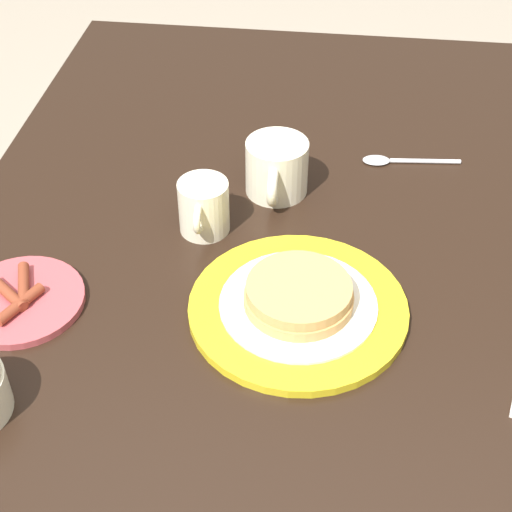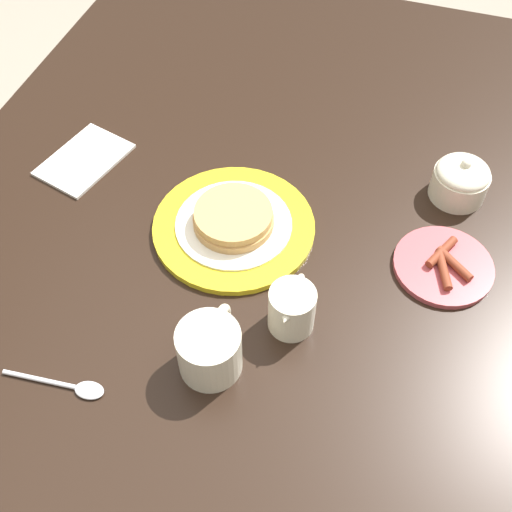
% 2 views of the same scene
% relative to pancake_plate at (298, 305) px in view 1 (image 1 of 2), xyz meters
% --- Properties ---
extents(dining_table, '(1.58, 1.04, 0.75)m').
position_rel_pancake_plate_xyz_m(dining_table, '(-0.00, 0.03, -0.11)').
color(dining_table, black).
rests_on(dining_table, ground_plane).
extents(pancake_plate, '(0.27, 0.27, 0.05)m').
position_rel_pancake_plate_xyz_m(pancake_plate, '(0.00, 0.00, 0.00)').
color(pancake_plate, gold).
rests_on(pancake_plate, dining_table).
extents(side_plate_bacon, '(0.16, 0.16, 0.02)m').
position_rel_pancake_plate_xyz_m(side_plate_bacon, '(0.03, -0.35, -0.01)').
color(side_plate_bacon, '#B2474C').
rests_on(side_plate_bacon, dining_table).
extents(coffee_mug, '(0.12, 0.09, 0.08)m').
position_rel_pancake_plate_xyz_m(coffee_mug, '(-0.25, -0.05, 0.03)').
color(coffee_mug, beige).
rests_on(coffee_mug, dining_table).
extents(creamer_pitcher, '(0.11, 0.07, 0.08)m').
position_rel_pancake_plate_xyz_m(creamer_pitcher, '(-0.15, -0.14, 0.03)').
color(creamer_pitcher, beige).
rests_on(creamer_pitcher, dining_table).
extents(spoon, '(0.03, 0.15, 0.01)m').
position_rel_pancake_plate_xyz_m(spoon, '(-0.35, 0.12, -0.01)').
color(spoon, silver).
rests_on(spoon, dining_table).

